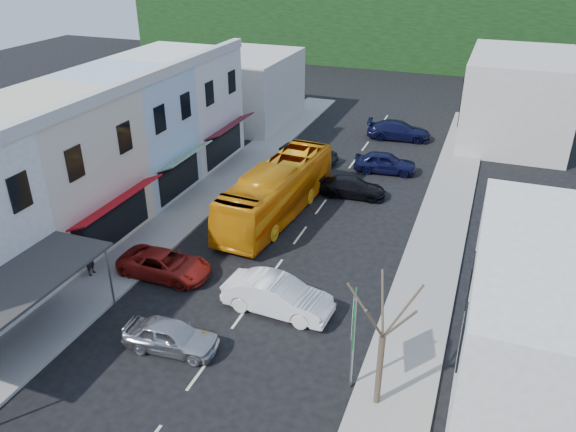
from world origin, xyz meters
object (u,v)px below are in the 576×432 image
(car_red, at_px, (165,264))
(car_white, at_px, (278,298))
(car_silver, at_px, (171,336))
(bus, at_px, (277,192))
(street_tree, at_px, (383,337))
(direction_sign, at_px, (353,345))
(pedestrian_left, at_px, (90,259))
(traffic_signal, at_px, (461,103))

(car_red, bearing_deg, car_white, -97.63)
(car_silver, xyz_separation_m, car_red, (-3.24, 4.80, 0.00))
(bus, xyz_separation_m, street_tree, (9.15, -13.25, 1.60))
(car_red, height_order, street_tree, street_tree)
(bus, xyz_separation_m, car_silver, (0.45, -13.20, -0.85))
(car_white, height_order, street_tree, street_tree)
(car_white, distance_m, car_red, 6.47)
(car_silver, distance_m, street_tree, 9.04)
(direction_sign, bearing_deg, pedestrian_left, 156.24)
(direction_sign, bearing_deg, bus, 110.08)
(pedestrian_left, distance_m, direction_sign, 14.59)
(direction_sign, bearing_deg, traffic_signal, 76.55)
(car_red, bearing_deg, traffic_signal, -21.96)
(car_red, relative_size, pedestrian_left, 2.71)
(car_red, bearing_deg, street_tree, -112.71)
(traffic_signal, bearing_deg, pedestrian_left, 56.99)
(car_silver, height_order, pedestrian_left, pedestrian_left)
(car_white, xyz_separation_m, car_red, (-6.42, 0.79, 0.00))
(car_red, xyz_separation_m, traffic_signal, (11.60, 29.70, 1.66))
(car_silver, distance_m, pedestrian_left, 7.52)
(pedestrian_left, bearing_deg, direction_sign, -105.85)
(pedestrian_left, xyz_separation_m, direction_sign, (14.25, -2.94, 1.05))
(bus, distance_m, car_silver, 13.23)
(traffic_signal, bearing_deg, car_silver, 69.21)
(pedestrian_left, xyz_separation_m, street_tree, (15.40, -3.47, 2.15))
(car_silver, height_order, traffic_signal, traffic_signal)
(bus, relative_size, car_silver, 2.64)
(car_silver, bearing_deg, bus, -2.47)
(street_tree, bearing_deg, bus, 124.64)
(car_white, relative_size, car_red, 0.96)
(car_silver, xyz_separation_m, direction_sign, (7.56, 0.48, 1.35))
(bus, relative_size, pedestrian_left, 6.82)
(pedestrian_left, bearing_deg, car_silver, -121.26)
(car_white, relative_size, traffic_signal, 0.93)
(car_red, relative_size, traffic_signal, 0.98)
(pedestrian_left, relative_size, direction_sign, 0.42)
(direction_sign, xyz_separation_m, street_tree, (1.15, -0.53, 1.10))
(car_white, height_order, pedestrian_left, pedestrian_left)
(pedestrian_left, relative_size, street_tree, 0.27)
(bus, distance_m, pedestrian_left, 11.62)
(street_tree, xyz_separation_m, traffic_signal, (-0.35, 34.55, -0.79))
(bus, bearing_deg, car_white, -64.48)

